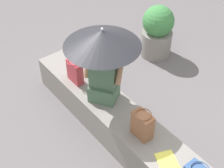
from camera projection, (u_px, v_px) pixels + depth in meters
ground_plane at (120, 137)px, 4.21m from camera, size 14.00×14.00×0.00m
stone_bench at (120, 125)px, 4.06m from camera, size 3.15×0.52×0.45m
person_seated at (104, 74)px, 3.86m from camera, size 0.50×0.42×0.90m
parasol at (102, 38)px, 3.44m from camera, size 0.87×0.87×1.07m
handbag_black at (75, 71)px, 4.26m from camera, size 0.25×0.19×0.34m
shoulder_bag_spare at (142, 125)px, 3.55m from camera, size 0.24×0.18×0.35m
magazine at (168, 162)px, 3.37m from camera, size 0.34×0.29×0.01m
planter_near at (157, 31)px, 5.31m from camera, size 0.52×0.52×0.90m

